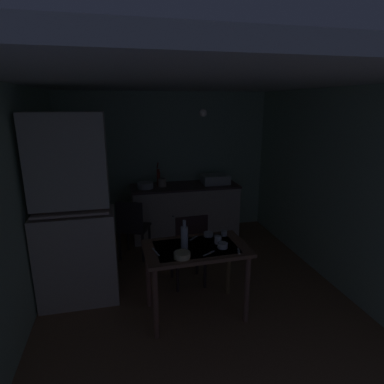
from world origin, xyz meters
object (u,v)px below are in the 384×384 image
Objects in this scene: chair_by_counter at (133,227)px; teacup_cream at (224,233)px; hutch_cabinet at (74,219)px; chair_far_side at (189,249)px; sink_basin at (215,179)px; glass_bottle at (184,237)px; hand_pump at (158,176)px; serving_bowl_wide at (208,234)px; mixing_bowl_counter at (145,185)px; dining_table at (196,258)px.

chair_by_counter is 13.84× the size of teacup_cream.
chair_far_side is at bearing 0.07° from hutch_cabinet.
sink_basin is 1.45× the size of glass_bottle.
hand_pump is 1.96m from serving_bowl_wide.
mixing_bowl_counter is 2.08m from glass_bottle.
serving_bowl_wide is 0.34× the size of glass_bottle.
hutch_cabinet reaches higher than sink_basin.
chair_by_counter reaches higher than teacup_cream.
dining_table is 10.32× the size of serving_bowl_wide.
glass_bottle is (-0.12, -0.01, 0.25)m from dining_table.
chair_by_counter is at bearing -112.18° from mixing_bowl_counter.
hand_pump is 2.19m from dining_table.
glass_bottle is (1.10, -0.56, -0.08)m from hutch_cabinet.
serving_bowl_wide reaches higher than dining_table.
hutch_cabinet is 1.22m from chair_by_counter.
dining_table is 3.53× the size of glass_bottle.
sink_basin reaches higher than chair_far_side.
hutch_cabinet is 5.40× the size of hand_pump.
mixing_bowl_counter is 0.23× the size of dining_table.
serving_bowl_wide is at bearing -57.44° from chair_by_counter.
dining_table is at bearing -87.18° from hand_pump.
sink_basin is at bearing 71.04° from serving_bowl_wide.
teacup_cream is (0.32, -0.34, 0.31)m from chair_far_side.
chair_far_side is (0.38, -1.51, -0.43)m from mixing_bowl_counter.
hand_pump is 1.02m from chair_by_counter.
hutch_cabinet is 20.25× the size of serving_bowl_wide.
chair_far_side is 3.12× the size of glass_bottle.
mixing_bowl_counter is at bearing 95.66° from glass_bottle.
teacup_cream is (0.70, -1.85, -0.12)m from mixing_bowl_counter.
glass_bottle is at bearing -107.11° from chair_far_side.
glass_bottle reaches higher than dining_table.
chair_far_side is 0.56m from teacup_cream.
sink_basin is (2.07, 1.56, -0.03)m from hutch_cabinet.
chair_by_counter is 8.53× the size of serving_bowl_wide.
glass_bottle reaches higher than chair_far_side.
chair_far_side is (1.28, 0.00, -0.49)m from hutch_cabinet.
dining_table is at bearing -111.78° from sink_basin.
hutch_cabinet is at bearing -125.75° from chair_by_counter.
sink_basin is at bearing 25.01° from chair_by_counter.
chair_by_counter is at bearing 124.91° from chair_far_side.
chair_far_side is 1.10m from chair_by_counter.
hutch_cabinet is 1.37m from chair_far_side.
teacup_cream is (1.59, -0.34, -0.18)m from hutch_cabinet.
chair_far_side is (0.16, -1.61, -0.55)m from hand_pump.
hand_pump reaches higher than mixing_bowl_counter.
sink_basin reaches higher than dining_table.
chair_far_side is 1.07× the size of chair_by_counter.
hand_pump is at bearing 89.59° from glass_bottle.
hutch_cabinet reaches higher than mixing_bowl_counter.
mixing_bowl_counter is 0.28× the size of chair_by_counter.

